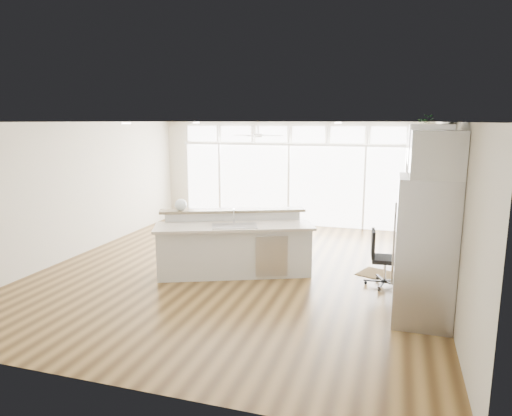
% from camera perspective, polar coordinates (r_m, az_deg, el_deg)
% --- Properties ---
extents(floor, '(7.00, 8.00, 0.02)m').
position_cam_1_polar(floor, '(8.59, -2.00, -7.70)').
color(floor, '#493216').
rests_on(floor, ground).
extents(ceiling, '(7.00, 8.00, 0.02)m').
position_cam_1_polar(ceiling, '(8.14, -2.13, 10.70)').
color(ceiling, white).
rests_on(ceiling, wall_back).
extents(wall_back, '(7.00, 0.04, 2.70)m').
position_cam_1_polar(wall_back, '(12.07, 4.22, 4.29)').
color(wall_back, beige).
rests_on(wall_back, floor).
extents(wall_front, '(7.00, 0.04, 2.70)m').
position_cam_1_polar(wall_front, '(4.76, -18.21, -6.40)').
color(wall_front, beige).
rests_on(wall_front, floor).
extents(wall_left, '(0.04, 8.00, 2.70)m').
position_cam_1_polar(wall_left, '(9.96, -21.45, 2.18)').
color(wall_left, beige).
rests_on(wall_left, floor).
extents(wall_right, '(0.04, 8.00, 2.70)m').
position_cam_1_polar(wall_right, '(7.85, 22.85, -0.06)').
color(wall_right, beige).
rests_on(wall_right, floor).
extents(glass_wall, '(5.80, 0.06, 2.08)m').
position_cam_1_polar(glass_wall, '(12.05, 4.13, 2.84)').
color(glass_wall, white).
rests_on(glass_wall, wall_back).
extents(transom_row, '(5.90, 0.06, 0.40)m').
position_cam_1_polar(transom_row, '(11.94, 4.22, 9.17)').
color(transom_row, white).
rests_on(transom_row, wall_back).
extents(desk_window, '(0.04, 0.85, 0.85)m').
position_cam_1_polar(desk_window, '(8.11, 22.47, 1.73)').
color(desk_window, white).
rests_on(desk_window, wall_right).
extents(ceiling_fan, '(1.16, 1.16, 0.32)m').
position_cam_1_polar(ceiling_fan, '(10.96, 0.28, 9.58)').
color(ceiling_fan, white).
rests_on(ceiling_fan, ceiling).
extents(recessed_lights, '(3.40, 3.00, 0.02)m').
position_cam_1_polar(recessed_lights, '(8.33, -1.66, 10.57)').
color(recessed_lights, white).
rests_on(recessed_lights, ceiling).
extents(oven_cabinet, '(0.64, 1.20, 2.50)m').
position_cam_1_polar(oven_cabinet, '(9.61, 19.86, 1.40)').
color(oven_cabinet, silver).
rests_on(oven_cabinet, floor).
extents(desk_nook, '(0.72, 1.30, 0.76)m').
position_cam_1_polar(desk_nook, '(8.33, 19.62, -6.11)').
color(desk_nook, silver).
rests_on(desk_nook, floor).
extents(upper_cabinets, '(0.64, 1.30, 0.64)m').
position_cam_1_polar(upper_cabinets, '(8.01, 20.81, 7.51)').
color(upper_cabinets, silver).
rests_on(upper_cabinets, wall_right).
extents(refrigerator, '(0.76, 0.90, 2.00)m').
position_cam_1_polar(refrigerator, '(6.58, 20.32, -4.99)').
color(refrigerator, '#AEAFB3').
rests_on(refrigerator, floor).
extents(fridge_cabinet, '(0.64, 0.90, 0.60)m').
position_cam_1_polar(fridge_cabinet, '(6.37, 21.63, 6.33)').
color(fridge_cabinet, silver).
rests_on(fridge_cabinet, wall_right).
extents(framed_photos, '(0.06, 0.22, 0.80)m').
position_cam_1_polar(framed_photos, '(8.74, 22.05, 1.36)').
color(framed_photos, black).
rests_on(framed_photos, wall_right).
extents(kitchen_island, '(2.98, 2.05, 1.11)m').
position_cam_1_polar(kitchen_island, '(8.16, -2.72, -4.56)').
color(kitchen_island, silver).
rests_on(kitchen_island, floor).
extents(rug, '(0.95, 0.83, 0.01)m').
position_cam_1_polar(rug, '(8.55, 15.48, -8.07)').
color(rug, '#332310').
rests_on(rug, floor).
extents(office_chair, '(0.53, 0.49, 0.94)m').
position_cam_1_polar(office_chair, '(7.90, 15.87, -6.12)').
color(office_chair, black).
rests_on(office_chair, floor).
extents(fishbowl, '(0.28, 0.28, 0.21)m').
position_cam_1_polar(fishbowl, '(8.41, -9.37, 0.40)').
color(fishbowl, white).
rests_on(fishbowl, kitchen_island).
extents(monitor, '(0.10, 0.51, 0.43)m').
position_cam_1_polar(monitor, '(8.18, 19.33, -2.10)').
color(monitor, black).
rests_on(monitor, desk_nook).
extents(keyboard, '(0.13, 0.34, 0.02)m').
position_cam_1_polar(keyboard, '(8.22, 18.05, -3.43)').
color(keyboard, silver).
rests_on(keyboard, desk_nook).
extents(potted_plant, '(0.31, 0.34, 0.26)m').
position_cam_1_polar(potted_plant, '(9.50, 20.40, 9.63)').
color(potted_plant, '#296029').
rests_on(potted_plant, oven_cabinet).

